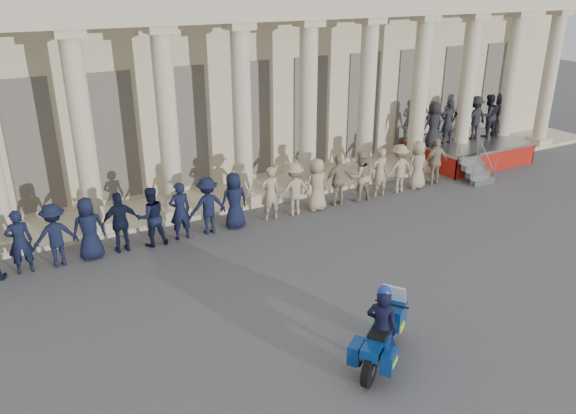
{
  "coord_description": "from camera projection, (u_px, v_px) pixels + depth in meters",
  "views": [
    {
      "loc": [
        -6.38,
        -9.21,
        7.62
      ],
      "look_at": [
        0.67,
        3.62,
        1.6
      ],
      "focal_mm": 35.0,
      "sensor_mm": 36.0,
      "label": 1
    }
  ],
  "objects": [
    {
      "name": "ground",
      "position": [
        337.0,
        326.0,
        13.2
      ],
      "size": [
        90.0,
        90.0,
        0.0
      ],
      "primitive_type": "plane",
      "color": "#454547",
      "rests_on": "ground"
    },
    {
      "name": "building",
      "position": [
        146.0,
        57.0,
        23.43
      ],
      "size": [
        40.0,
        12.5,
        9.0
      ],
      "color": "#BAAC8B",
      "rests_on": "ground"
    },
    {
      "name": "officer_rank",
      "position": [
        172.0,
        213.0,
        17.18
      ],
      "size": [
        22.4,
        0.71,
        1.86
      ],
      "color": "black",
      "rests_on": "ground"
    },
    {
      "name": "reviewing_stand",
      "position": [
        471.0,
        125.0,
        24.54
      ],
      "size": [
        4.93,
        4.33,
        2.83
      ],
      "color": "gray",
      "rests_on": "ground"
    },
    {
      "name": "motorcycle",
      "position": [
        382.0,
        336.0,
        11.76
      ],
      "size": [
        1.98,
        1.62,
        1.49
      ],
      "rotation": [
        0.0,
        0.0,
        0.61
      ],
      "color": "black",
      "rests_on": "ground"
    },
    {
      "name": "rider",
      "position": [
        382.0,
        327.0,
        11.54
      ],
      "size": [
        0.74,
        0.8,
        1.92
      ],
      "rotation": [
        0.0,
        0.0,
        2.19
      ],
      "color": "black",
      "rests_on": "ground"
    }
  ]
}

